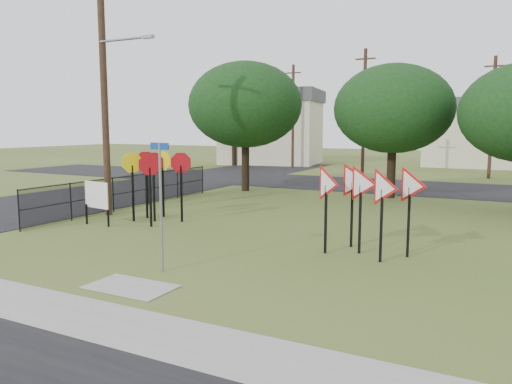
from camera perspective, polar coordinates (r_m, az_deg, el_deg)
ground at (r=13.76m, az=-7.43°, el=-7.97°), size 140.00×140.00×0.00m
sidewalk at (r=10.77m, az=-20.67°, el=-12.79°), size 30.00×1.60×0.02m
planting_strip at (r=10.07m, az=-25.92°, el=-14.51°), size 30.00×0.80×0.02m
street_left at (r=28.88m, az=-15.61°, el=-0.04°), size 8.00×50.00×0.02m
street_far at (r=31.99m, az=13.55°, el=0.74°), size 60.00×8.00×0.02m
curb_pad at (r=11.96m, az=-14.14°, el=-10.48°), size 2.00×1.20×0.02m
street_name_sign at (r=12.66m, az=-10.83°, el=-0.82°), size 0.66×0.15×3.26m
stop_sign_cluster at (r=19.63m, az=-11.56°, el=2.46°), size 2.47×2.15×2.70m
yield_sign_cluster at (r=14.46m, az=12.43°, el=0.40°), size 3.20×1.72×2.61m
info_board at (r=19.36m, az=-17.77°, el=-0.50°), size 1.30×0.24×1.64m
utility_pole_main at (r=21.43m, az=-16.86°, el=11.34°), size 3.55×0.33×10.00m
far_pole_a at (r=36.17m, az=12.23°, el=8.82°), size 1.40×0.24×9.00m
far_pole_b at (r=38.88m, az=25.38°, el=7.80°), size 1.40×0.24×8.50m
far_pole_c at (r=44.50m, az=4.25°, el=8.69°), size 1.40×0.24×9.00m
fence_run at (r=23.09m, az=-14.06°, el=0.13°), size 0.05×11.55×1.50m
house_left at (r=49.80m, az=1.81°, el=7.48°), size 10.58×8.88×7.20m
house_mid at (r=50.98m, az=23.61°, el=6.30°), size 8.40×8.40×6.20m
tree_near_left at (r=28.37m, az=-1.23°, el=9.92°), size 6.40×6.40×7.27m
tree_near_mid at (r=26.47m, az=15.43°, el=9.15°), size 6.00×6.00×6.80m
tree_far_left at (r=47.22m, az=-2.54°, el=9.33°), size 6.80×6.80×7.73m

